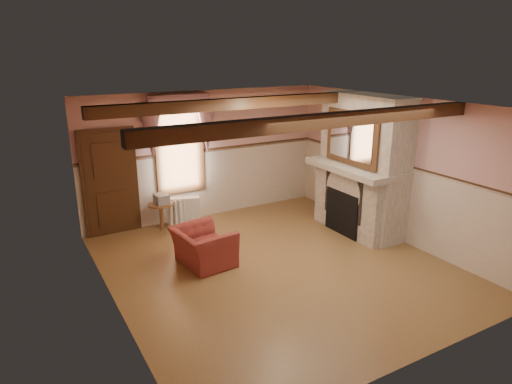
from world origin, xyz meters
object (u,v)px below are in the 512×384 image
side_table (161,216)px  radiator (183,211)px  oil_lamp (336,151)px  mantel_clock (337,154)px  armchair (203,247)px  bowl (353,161)px

side_table → radiator: 0.49m
side_table → oil_lamp: oil_lamp is taller
side_table → mantel_clock: (3.42, -1.48, 1.25)m
armchair → bowl: 3.51m
oil_lamp → mantel_clock: bearing=-90.0°
mantel_clock → oil_lamp: oil_lamp is taller
oil_lamp → radiator: bearing=154.1°
armchair → oil_lamp: oil_lamp is taller
side_table → oil_lamp: (3.42, -1.42, 1.29)m
side_table → mantel_clock: mantel_clock is taller
armchair → bowl: size_ratio=3.32×
side_table → bowl: size_ratio=1.80×
side_table → armchair: bearing=-87.4°
radiator → side_table: bearing=-160.7°
armchair → bowl: bearing=-95.7°
armchair → mantel_clock: bearing=-87.1°
bowl → mantel_clock: bearing=90.0°
side_table → bowl: bearing=-30.0°
armchair → mantel_clock: 3.57m
radiator → bowl: 3.72m
bowl → side_table: bearing=150.0°
radiator → oil_lamp: 3.49m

